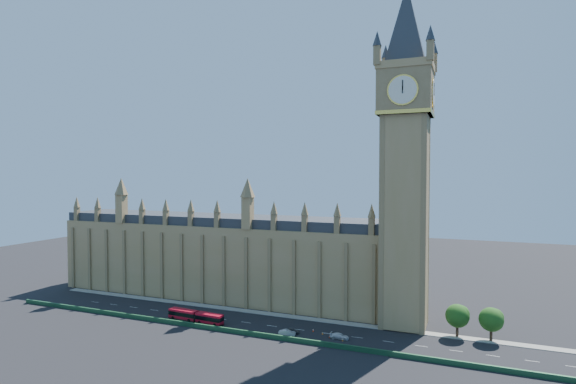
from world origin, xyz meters
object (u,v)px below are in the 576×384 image
at_px(red_bus, 196,316).
at_px(car_grey, 292,331).
at_px(car_white, 339,336).
at_px(car_silver, 287,333).

height_order(red_bus, car_grey, red_bus).
height_order(red_bus, car_white, red_bus).
bearing_deg(car_white, car_grey, 92.54).
distance_m(red_bus, car_silver, 28.34).
bearing_deg(red_bus, car_white, 7.19).
height_order(red_bus, car_silver, red_bus).
distance_m(car_silver, car_white, 13.64).
bearing_deg(car_silver, car_white, -86.16).
xyz_separation_m(red_bus, car_grey, (28.97, 1.63, -0.94)).
bearing_deg(car_grey, car_silver, 168.72).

